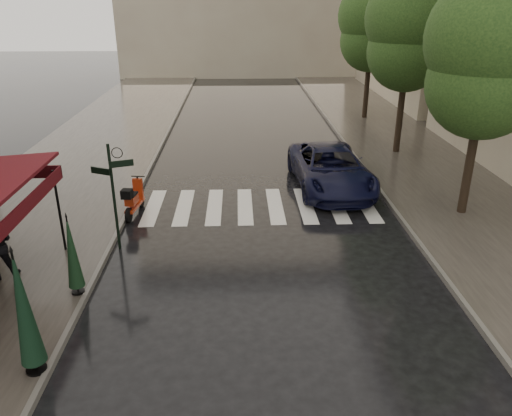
{
  "coord_description": "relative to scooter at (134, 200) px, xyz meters",
  "views": [
    {
      "loc": [
        2.25,
        -9.89,
        6.68
      ],
      "look_at": [
        2.7,
        2.53,
        1.4
      ],
      "focal_mm": 35.0,
      "sensor_mm": 36.0,
      "label": 1
    }
  ],
  "objects": [
    {
      "name": "crosswalk",
      "position": [
        4.19,
        0.62,
        -0.53
      ],
      "size": [
        7.85,
        3.2,
        0.01
      ],
      "color": "silver",
      "rests_on": "ground"
    },
    {
      "name": "parasol_front",
      "position": [
        -0.44,
        -7.6,
        0.99
      ],
      "size": [
        0.47,
        0.47,
        2.62
      ],
      "color": "black",
      "rests_on": "sidewalk_near"
    },
    {
      "name": "sidewalk_near",
      "position": [
        -3.29,
        6.62,
        -0.47
      ],
      "size": [
        6.0,
        60.0,
        0.12
      ],
      "primitive_type": "cube",
      "color": "#38332D",
      "rests_on": "ground"
    },
    {
      "name": "curb_near",
      "position": [
        -0.24,
        6.62,
        -0.46
      ],
      "size": [
        0.12,
        60.0,
        0.16
      ],
      "primitive_type": "cube",
      "color": "#595651",
      "rests_on": "ground"
    },
    {
      "name": "sidewalk_far",
      "position": [
        11.46,
        6.62,
        -0.47
      ],
      "size": [
        5.5,
        60.0,
        0.12
      ],
      "primitive_type": "cube",
      "color": "#38332D",
      "rests_on": "ground"
    },
    {
      "name": "parasol_back",
      "position": [
        -0.44,
        -4.88,
        0.68
      ],
      "size": [
        0.38,
        0.38,
        2.04
      ],
      "color": "black",
      "rests_on": "sidewalk_near"
    },
    {
      "name": "scooter",
      "position": [
        0.0,
        0.0,
        0.0
      ],
      "size": [
        0.56,
        1.75,
        1.15
      ],
      "rotation": [
        0.0,
        0.0,
        -0.13
      ],
      "color": "black",
      "rests_on": "ground"
    },
    {
      "name": "tree_far",
      "position": [
        10.91,
        13.62,
        4.92
      ],
      "size": [
        3.8,
        3.8,
        8.16
      ],
      "color": "black",
      "rests_on": "sidewalk_far"
    },
    {
      "name": "curb_far",
      "position": [
        8.66,
        6.62,
        -0.46
      ],
      "size": [
        0.12,
        60.0,
        0.16
      ],
      "primitive_type": "cube",
      "color": "#595651",
      "rests_on": "ground"
    },
    {
      "name": "ground",
      "position": [
        1.21,
        -5.38,
        -0.53
      ],
      "size": [
        120.0,
        120.0,
        0.0
      ],
      "primitive_type": "plane",
      "color": "black",
      "rests_on": "ground"
    },
    {
      "name": "signpost",
      "position": [
        0.02,
        -2.38,
        1.3
      ],
      "size": [
        1.17,
        0.29,
        3.1
      ],
      "color": "black",
      "rests_on": "ground"
    },
    {
      "name": "parked_car",
      "position": [
        6.89,
        2.32,
        0.24
      ],
      "size": [
        2.83,
        5.67,
        1.54
      ],
      "primitive_type": "imported",
      "rotation": [
        0.0,
        0.0,
        0.05
      ],
      "color": "black",
      "rests_on": "ground"
    },
    {
      "name": "tree_mid",
      "position": [
        10.71,
        6.62,
        5.06
      ],
      "size": [
        3.8,
        3.8,
        8.34
      ],
      "color": "black",
      "rests_on": "sidewalk_far"
    },
    {
      "name": "tree_near",
      "position": [
        10.81,
        -0.38,
        4.79
      ],
      "size": [
        3.8,
        3.8,
        7.99
      ],
      "color": "black",
      "rests_on": "sidewalk_far"
    }
  ]
}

